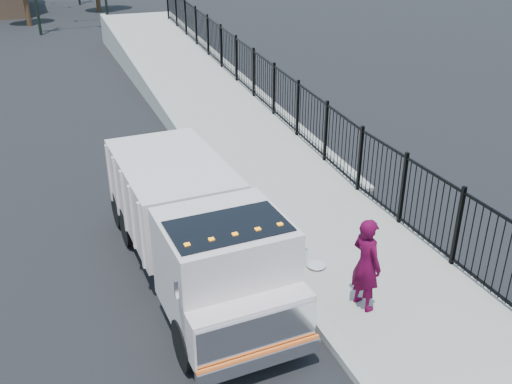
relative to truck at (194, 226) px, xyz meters
name	(u,v)px	position (x,y,z in m)	size (l,w,h in m)	color
ground	(304,304)	(1.75, -1.58, -1.31)	(120.00, 120.00, 0.00)	black
sidewalk	(449,341)	(3.67, -3.58, -1.25)	(3.55, 12.00, 0.12)	#9E998E
curb	(355,368)	(1.75, -3.58, -1.23)	(0.30, 12.00, 0.16)	#ADAAA3
ramp	(192,89)	(3.87, 14.42, -1.31)	(3.95, 24.00, 1.70)	#9E998E
iron_fence	(254,88)	(5.30, 10.42, -0.41)	(0.10, 28.00, 1.80)	black
truck	(194,226)	(0.00, 0.00, 0.00)	(2.51, 6.90, 2.33)	black
worker	(366,264)	(2.72, -2.16, -0.25)	(0.69, 0.45, 1.89)	#4E0427
debris	(316,265)	(2.50, -0.63, -1.14)	(0.44, 0.44, 0.11)	silver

